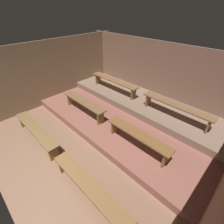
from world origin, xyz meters
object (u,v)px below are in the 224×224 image
Objects in this scene: bench_floor_right at (89,187)px; bench_lower_right at (138,136)px; bench_lower_left at (84,104)px; bench_middle_right at (176,107)px; bench_middle_left at (114,82)px; bench_floor_left at (36,130)px.

bench_lower_right is (-0.09, 1.70, 0.22)m from bench_floor_right.
bench_lower_left is at bearing 180.00° from bench_lower_right.
bench_lower_right is at bearing 92.93° from bench_floor_right.
bench_lower_left is at bearing 144.55° from bench_floor_right.
bench_middle_right reaches higher than bench_lower_right.
bench_middle_left is (-2.55, 3.34, 0.46)m from bench_floor_right.
bench_lower_right is 1.67m from bench_middle_right.
bench_lower_left is (-2.38, 1.70, 0.22)m from bench_floor_right.
bench_middle_left reaches higher than bench_lower_right.
bench_floor_right is 3.38m from bench_middle_right.
bench_middle_left reaches higher than bench_floor_right.
bench_middle_right is at bearing 84.13° from bench_lower_right.
bench_floor_left and bench_floor_right have the same top height.
bench_lower_left and bench_lower_right have the same top height.
bench_floor_right is 1.15× the size of bench_lower_right.
bench_middle_right is at bearing 33.75° from bench_lower_left.
bench_middle_left is at bearing 91.42° from bench_floor_left.
bench_middle_left is at bearing 127.36° from bench_floor_right.
bench_middle_right is (0.08, 3.34, 0.46)m from bench_floor_right.
bench_floor_left is 0.99× the size of bench_middle_left.
bench_floor_left is 1.15× the size of bench_lower_right.
bench_middle_left is 1.00× the size of bench_middle_right.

